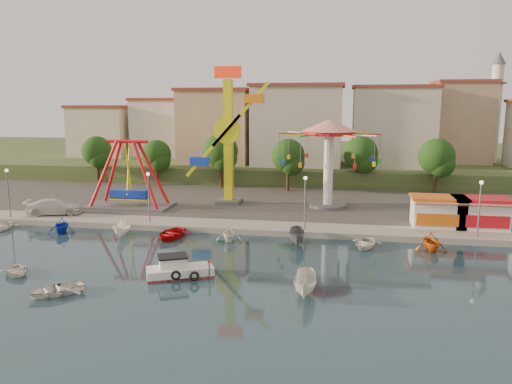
% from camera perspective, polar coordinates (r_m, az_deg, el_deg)
% --- Properties ---
extents(ground, '(200.00, 200.00, 0.00)m').
position_cam_1_polar(ground, '(38.65, -8.04, -9.36)').
color(ground, '#162E3C').
rests_on(ground, ground).
extents(quay_deck, '(200.00, 100.00, 0.60)m').
position_cam_1_polar(quay_deck, '(98.09, 3.08, 2.81)').
color(quay_deck, '#9E998E').
rests_on(quay_deck, ground).
extents(asphalt_pad, '(90.00, 28.00, 0.01)m').
position_cam_1_polar(asphalt_pad, '(66.75, -0.18, -0.40)').
color(asphalt_pad, '#4C4944').
rests_on(asphalt_pad, quay_deck).
extents(hill_terrace, '(200.00, 60.00, 3.00)m').
position_cam_1_polar(hill_terrace, '(102.88, 3.42, 3.82)').
color(hill_terrace, '#384C26').
rests_on(hill_terrace, ground).
extents(pirate_ship_ride, '(10.00, 5.00, 8.00)m').
position_cam_1_polar(pirate_ship_ride, '(60.65, -14.34, 1.84)').
color(pirate_ship_ride, '#59595E').
rests_on(pirate_ship_ride, quay_deck).
extents(kamikaze_tower, '(6.96, 3.10, 16.50)m').
position_cam_1_polar(kamikaze_tower, '(60.32, -2.88, 6.00)').
color(kamikaze_tower, '#59595E').
rests_on(kamikaze_tower, quay_deck).
extents(wave_swinger, '(11.60, 11.60, 10.40)m').
position_cam_1_polar(wave_swinger, '(58.91, 8.35, 5.53)').
color(wave_swinger, '#59595E').
rests_on(wave_swinger, quay_deck).
extents(booth_left, '(5.40, 3.78, 3.08)m').
position_cam_1_polar(booth_left, '(53.09, 20.09, -2.08)').
color(booth_left, white).
rests_on(booth_left, quay_deck).
extents(booth_mid, '(5.40, 3.78, 3.08)m').
position_cam_1_polar(booth_mid, '(53.96, 24.27, -2.17)').
color(booth_mid, white).
rests_on(booth_mid, quay_deck).
extents(lamp_post_0, '(0.14, 0.14, 5.00)m').
position_cam_1_polar(lamp_post_0, '(60.14, -26.42, -0.23)').
color(lamp_post_0, '#59595E').
rests_on(lamp_post_0, quay_deck).
extents(lamp_post_1, '(0.14, 0.14, 5.00)m').
position_cam_1_polar(lamp_post_1, '(52.34, -12.13, -0.80)').
color(lamp_post_1, '#59595E').
rests_on(lamp_post_1, quay_deck).
extents(lamp_post_2, '(0.14, 0.14, 5.00)m').
position_cam_1_polar(lamp_post_2, '(48.72, 5.62, -1.42)').
color(lamp_post_2, '#59595E').
rests_on(lamp_post_2, quay_deck).
extents(lamp_post_3, '(0.14, 0.14, 5.00)m').
position_cam_1_polar(lamp_post_3, '(50.20, 24.15, -1.93)').
color(lamp_post_3, '#59595E').
rests_on(lamp_post_3, quay_deck).
extents(tree_0, '(4.60, 4.60, 7.19)m').
position_cam_1_polar(tree_0, '(81.12, -17.73, 4.47)').
color(tree_0, '#382314').
rests_on(tree_0, quay_deck).
extents(tree_1, '(4.35, 4.35, 6.80)m').
position_cam_1_polar(tree_1, '(76.36, -11.29, 4.23)').
color(tree_1, '#382314').
rests_on(tree_1, quay_deck).
extents(tree_2, '(5.02, 5.02, 7.85)m').
position_cam_1_polar(tree_2, '(72.88, -4.05, 4.69)').
color(tree_2, '#382314').
rests_on(tree_2, quay_deck).
extents(tree_3, '(4.68, 4.68, 7.32)m').
position_cam_1_polar(tree_3, '(69.76, 3.69, 4.15)').
color(tree_3, '#382314').
rests_on(tree_3, quay_deck).
extents(tree_4, '(4.86, 4.86, 7.60)m').
position_cam_1_polar(tree_4, '(72.36, 11.87, 4.32)').
color(tree_4, '#382314').
rests_on(tree_4, quay_deck).
extents(tree_5, '(4.83, 4.83, 7.54)m').
position_cam_1_polar(tree_5, '(71.63, 19.95, 3.84)').
color(tree_5, '#382314').
rests_on(tree_5, quay_deck).
extents(building_0, '(9.26, 9.53, 11.87)m').
position_cam_1_polar(building_0, '(92.36, -19.34, 7.18)').
color(building_0, beige).
rests_on(building_0, hill_terrace).
extents(building_1, '(12.33, 9.01, 8.63)m').
position_cam_1_polar(building_1, '(92.19, -11.06, 6.55)').
color(building_1, silver).
rests_on(building_1, hill_terrace).
extents(building_2, '(11.95, 9.28, 11.23)m').
position_cam_1_polar(building_2, '(88.87, -2.94, 7.43)').
color(building_2, tan).
rests_on(building_2, hill_terrace).
extents(building_3, '(12.59, 10.50, 9.20)m').
position_cam_1_polar(building_3, '(83.78, 5.88, 6.53)').
color(building_3, beige).
rests_on(building_3, hill_terrace).
extents(building_4, '(10.75, 9.23, 9.24)m').
position_cam_1_polar(building_4, '(87.31, 14.95, 6.40)').
color(building_4, beige).
rests_on(building_4, hill_terrace).
extents(building_5, '(12.77, 10.96, 11.21)m').
position_cam_1_polar(building_5, '(87.59, 23.83, 6.54)').
color(building_5, tan).
rests_on(building_5, hill_terrace).
extents(minaret, '(2.80, 2.80, 18.00)m').
position_cam_1_polar(minaret, '(91.96, 25.68, 9.00)').
color(minaret, silver).
rests_on(minaret, hill_terrace).
extents(cabin_motorboat, '(5.24, 3.72, 1.73)m').
position_cam_1_polar(cabin_motorboat, '(38.25, -8.85, -8.86)').
color(cabin_motorboat, white).
rests_on(cabin_motorboat, ground).
extents(rowboat_a, '(3.83, 3.75, 0.65)m').
position_cam_1_polar(rowboat_a, '(42.40, -25.77, -8.06)').
color(rowboat_a, silver).
rests_on(rowboat_a, ground).
extents(rowboat_b, '(4.51, 4.56, 0.78)m').
position_cam_1_polar(rowboat_b, '(37.09, -21.95, -10.24)').
color(rowboat_b, silver).
rests_on(rowboat_b, ground).
extents(skiff, '(1.50, 3.95, 1.53)m').
position_cam_1_polar(skiff, '(34.45, 5.69, -10.43)').
color(skiff, silver).
rests_on(skiff, ground).
extents(van, '(6.36, 4.17, 1.71)m').
position_cam_1_polar(van, '(59.76, -22.06, -1.58)').
color(van, silver).
rests_on(van, quay_deck).
extents(moored_boat_0, '(3.19, 4.08, 0.77)m').
position_cam_1_polar(moored_boat_0, '(57.50, -27.19, -3.50)').
color(moored_boat_0, silver).
rests_on(moored_boat_0, ground).
extents(moored_boat_1, '(3.34, 3.61, 1.58)m').
position_cam_1_polar(moored_boat_1, '(53.60, -21.35, -3.55)').
color(moored_boat_1, '#1532BA').
rests_on(moored_boat_1, ground).
extents(moored_boat_2, '(1.74, 3.66, 1.36)m').
position_cam_1_polar(moored_boat_2, '(50.61, -15.03, -4.10)').
color(moored_boat_2, white).
rests_on(moored_boat_2, ground).
extents(moored_boat_3, '(3.53, 4.57, 0.87)m').
position_cam_1_polar(moored_boat_3, '(48.83, -9.71, -4.71)').
color(moored_boat_3, red).
rests_on(moored_boat_3, ground).
extents(moored_boat_4, '(2.93, 3.25, 1.50)m').
position_cam_1_polar(moored_boat_4, '(47.17, -3.09, -4.71)').
color(moored_boat_4, white).
rests_on(moored_boat_4, ground).
extents(moored_boat_5, '(1.73, 3.90, 1.47)m').
position_cam_1_polar(moored_boat_5, '(46.20, 4.71, -5.07)').
color(moored_boat_5, '#5D5F63').
rests_on(moored_boat_5, ground).
extents(moored_boat_6, '(3.35, 4.17, 0.77)m').
position_cam_1_polar(moored_boat_6, '(46.19, 12.31, -5.73)').
color(moored_boat_6, silver).
rests_on(moored_boat_6, ground).
extents(moored_boat_7, '(3.21, 3.57, 1.68)m').
position_cam_1_polar(moored_boat_7, '(46.69, 19.37, -5.33)').
color(moored_boat_7, '#D15C12').
rests_on(moored_boat_7, ground).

